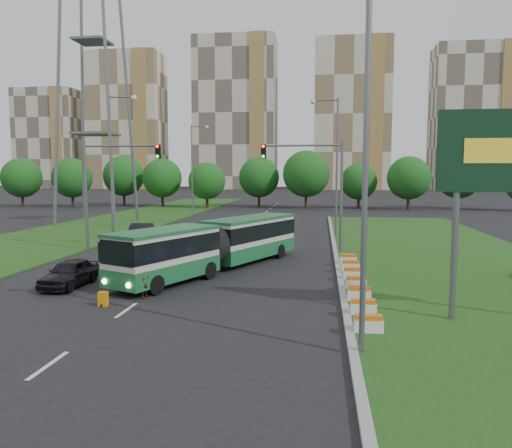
# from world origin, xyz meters

# --- Properties ---
(ground) EXTENTS (360.00, 360.00, 0.00)m
(ground) POSITION_xyz_m (0.00, 0.00, 0.00)
(ground) COLOR black
(ground) RESTS_ON ground
(grass_median) EXTENTS (14.00, 60.00, 0.15)m
(grass_median) POSITION_xyz_m (13.00, 8.00, 0.07)
(grass_median) COLOR #1D4814
(grass_median) RESTS_ON ground
(median_kerb) EXTENTS (0.30, 60.00, 0.18)m
(median_kerb) POSITION_xyz_m (6.05, 8.00, 0.09)
(median_kerb) COLOR gray
(median_kerb) RESTS_ON ground
(left_verge) EXTENTS (12.00, 110.00, 0.10)m
(left_verge) POSITION_xyz_m (-18.00, 25.00, 0.05)
(left_verge) COLOR #1D4814
(left_verge) RESTS_ON ground
(lane_markings) EXTENTS (0.20, 100.00, 0.01)m
(lane_markings) POSITION_xyz_m (-3.00, 20.00, 0.00)
(lane_markings) COLOR silver
(lane_markings) RESTS_ON ground
(flower_planters) EXTENTS (1.10, 13.70, 0.60)m
(flower_planters) POSITION_xyz_m (6.70, -1.40, 0.45)
(flower_planters) COLOR white
(flower_planters) RESTS_ON grass_median
(traffic_mast_median) EXTENTS (5.76, 0.32, 8.00)m
(traffic_mast_median) POSITION_xyz_m (4.78, 10.00, 5.35)
(traffic_mast_median) COLOR slate
(traffic_mast_median) RESTS_ON ground
(traffic_mast_left) EXTENTS (5.76, 0.32, 8.00)m
(traffic_mast_left) POSITION_xyz_m (-10.38, 9.00, 5.35)
(traffic_mast_left) COLOR slate
(traffic_mast_left) RESTS_ON ground
(street_lamps) EXTENTS (36.00, 60.00, 12.00)m
(street_lamps) POSITION_xyz_m (-3.00, 10.00, 6.00)
(street_lamps) COLOR slate
(street_lamps) RESTS_ON ground
(transmission_pylon) EXTENTS (12.00, 12.00, 44.00)m
(transmission_pylon) POSITION_xyz_m (-20.00, 28.00, 22.00)
(transmission_pylon) COLOR slate
(transmission_pylon) RESTS_ON ground
(tree_line) EXTENTS (120.00, 8.00, 9.00)m
(tree_line) POSITION_xyz_m (10.00, 55.00, 4.50)
(tree_line) COLOR #165417
(tree_line) RESTS_ON ground
(apartment_tower_west) EXTENTS (26.00, 15.00, 48.00)m
(apartment_tower_west) POSITION_xyz_m (-65.00, 150.00, 24.00)
(apartment_tower_west) COLOR beige
(apartment_tower_west) RESTS_ON ground
(apartment_tower_cwest) EXTENTS (28.00, 15.00, 52.00)m
(apartment_tower_cwest) POSITION_xyz_m (-25.00, 150.00, 26.00)
(apartment_tower_cwest) COLOR beige
(apartment_tower_cwest) RESTS_ON ground
(apartment_tower_ceast) EXTENTS (25.00, 15.00, 50.00)m
(apartment_tower_ceast) POSITION_xyz_m (15.00, 150.00, 25.00)
(apartment_tower_ceast) COLOR beige
(apartment_tower_ceast) RESTS_ON ground
(apartment_tower_east) EXTENTS (27.00, 15.00, 47.00)m
(apartment_tower_east) POSITION_xyz_m (55.00, 150.00, 23.50)
(apartment_tower_east) COLOR beige
(apartment_tower_east) RESTS_ON ground
(midrise_west) EXTENTS (22.00, 14.00, 36.00)m
(midrise_west) POSITION_xyz_m (-95.00, 150.00, 18.00)
(midrise_west) COLOR beige
(midrise_west) RESTS_ON ground
(articulated_bus) EXTENTS (2.36, 15.14, 2.49)m
(articulated_bus) POSITION_xyz_m (-1.33, 2.83, 1.53)
(articulated_bus) COLOR beige
(articulated_bus) RESTS_ON ground
(car_left_near) EXTENTS (1.70, 4.07, 1.38)m
(car_left_near) POSITION_xyz_m (-7.52, -2.16, 0.69)
(car_left_near) COLOR black
(car_left_near) RESTS_ON ground
(car_left_far) EXTENTS (2.55, 4.99, 1.57)m
(car_left_far) POSITION_xyz_m (-9.61, 13.50, 0.78)
(car_left_far) COLOR black
(car_left_far) RESTS_ON ground
(pedestrian) EXTENTS (0.49, 0.70, 1.81)m
(pedestrian) POSITION_xyz_m (-2.93, -3.90, 0.90)
(pedestrian) COLOR gray
(pedestrian) RESTS_ON ground
(shopping_trolley) EXTENTS (0.37, 0.39, 0.63)m
(shopping_trolley) POSITION_xyz_m (-4.22, -5.53, 0.31)
(shopping_trolley) COLOR orange
(shopping_trolley) RESTS_ON ground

